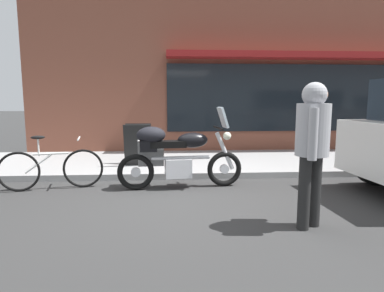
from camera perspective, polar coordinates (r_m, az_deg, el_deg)
The scene contains 5 objects.
ground_plane at distance 5.17m, azimuth -1.72°, elevation -8.98°, with size 80.00×80.00×0.00m, color #303030.
touring_motorcycle at distance 5.63m, azimuth -3.29°, elevation -1.33°, with size 2.14×0.62×1.38m.
parked_bicycle at distance 6.05m, azimuth -23.09°, elevation -3.53°, with size 1.65×0.52×0.92m.
pedestrian_walking at distance 4.04m, azimuth 20.05°, elevation 1.33°, with size 0.50×0.53×1.71m.
sandwich_board_sign at distance 7.12m, azimuth -9.33°, elevation 0.25°, with size 0.55×0.40×0.87m.
Camera 1 is at (-0.16, -4.94, 1.51)m, focal length 30.96 mm.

